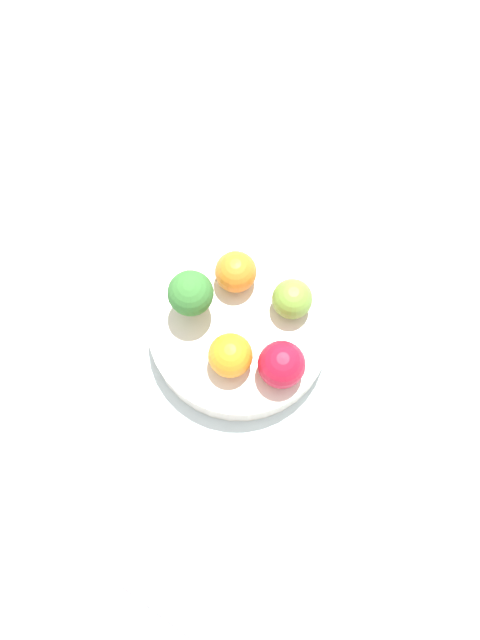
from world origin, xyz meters
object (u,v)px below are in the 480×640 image
(bowl, at_px, (240,329))
(orange_front, at_px, (236,272))
(napkin, at_px, (210,566))
(apple_red, at_px, (282,365))
(apple_green, at_px, (292,299))
(broccoli, at_px, (191,294))
(orange_back, at_px, (230,355))

(bowl, distance_m, orange_front, 0.07)
(bowl, relative_size, napkin, 1.13)
(bowl, bearing_deg, apple_red, 135.13)
(bowl, distance_m, apple_red, 0.08)
(orange_front, bearing_deg, apple_red, 120.96)
(orange_front, relative_size, napkin, 0.26)
(orange_front, bearing_deg, apple_green, 159.38)
(broccoli, xyz_separation_m, orange_front, (-0.04, -0.04, -0.02))
(bowl, relative_size, orange_front, 4.44)
(apple_red, height_order, apple_green, apple_red)
(bowl, height_order, napkin, bowl)
(broccoli, height_order, napkin, broccoli)
(apple_green, relative_size, orange_back, 0.94)
(bowl, height_order, apple_red, apple_red)
(orange_back, bearing_deg, napkin, 90.76)
(apple_red, distance_m, orange_front, 0.12)
(broccoli, relative_size, orange_front, 1.49)
(bowl, relative_size, apple_red, 4.06)
(bowl, height_order, orange_back, orange_back)
(apple_red, bearing_deg, orange_front, -59.04)
(apple_red, distance_m, apple_green, 0.08)
(apple_green, distance_m, napkin, 0.30)
(apple_red, xyz_separation_m, orange_back, (0.05, -0.00, -0.00))
(orange_front, height_order, napkin, orange_front)
(apple_red, relative_size, orange_back, 1.07)
(broccoli, bearing_deg, bowl, 167.41)
(broccoli, height_order, orange_back, broccoli)
(napkin, bearing_deg, broccoli, -79.07)
(apple_red, height_order, orange_front, apple_red)
(orange_back, distance_m, napkin, 0.22)
(bowl, bearing_deg, orange_back, 83.70)
(apple_red, relative_size, apple_green, 1.14)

